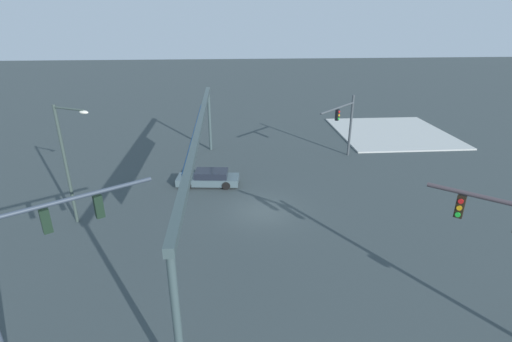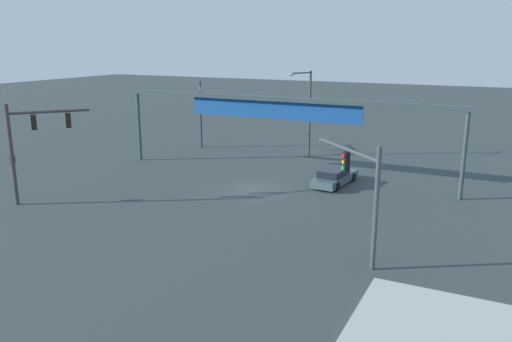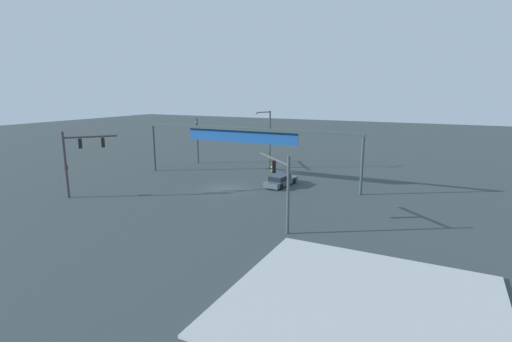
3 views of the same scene
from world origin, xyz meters
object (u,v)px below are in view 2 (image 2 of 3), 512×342
Objects in this scene: traffic_signal_near_corner at (201,104)px; traffic_signal_cross_street at (361,182)px; traffic_signal_opposite_side at (29,138)px; sedan_car_approaching at (335,177)px; streetlamp_curved_arm at (307,107)px.

traffic_signal_near_corner reaches higher than traffic_signal_cross_street.
sedan_car_approaching is (15.93, 12.64, -3.64)m from traffic_signal_opposite_side.
streetlamp_curved_arm is (10.70, 20.64, 0.25)m from traffic_signal_opposite_side.
streetlamp_curved_arm reaches higher than sedan_car_approaching.
traffic_signal_opposite_side reaches higher than sedan_car_approaching.
traffic_signal_cross_street is at bearing 53.94° from streetlamp_curved_arm.
traffic_signal_cross_street reaches higher than sedan_car_approaching.
traffic_signal_near_corner is 16.45m from sedan_car_approaching.
traffic_signal_opposite_side is 23.25m from streetlamp_curved_arm.
traffic_signal_near_corner reaches higher than sedan_car_approaching.
streetlamp_curved_arm is (9.69, 2.31, -0.01)m from traffic_signal_near_corner.
streetlamp_curved_arm is 10.32m from sedan_car_approaching.
traffic_signal_opposite_side is 1.30× the size of sedan_car_approaching.
traffic_signal_cross_street is at bearing 15.39° from traffic_signal_near_corner.
traffic_signal_cross_street is 0.75× the size of streetlamp_curved_arm.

